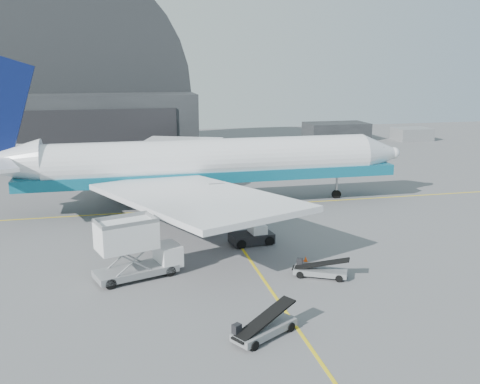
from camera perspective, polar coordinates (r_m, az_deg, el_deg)
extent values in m
plane|color=#565659|center=(47.36, 1.55, -7.94)|extent=(200.00, 200.00, 0.00)
cube|color=yellow|center=(65.93, -2.80, -1.68)|extent=(80.00, 0.25, 0.02)
cube|color=yellow|center=(45.56, 2.18, -8.82)|extent=(0.25, 40.00, 0.02)
cube|color=black|center=(108.77, -18.77, 6.90)|extent=(50.00, 28.00, 12.00)
cube|color=black|center=(94.97, -19.51, 5.35)|extent=(42.00, 0.40, 9.50)
cube|color=black|center=(125.90, 10.18, 5.48)|extent=(14.00, 8.00, 4.00)
cube|color=gray|center=(130.04, 17.82, 5.29)|extent=(8.00, 6.00, 2.80)
cylinder|color=white|center=(65.79, -2.95, 3.39)|extent=(39.65, 5.29, 5.29)
cone|color=white|center=(72.95, 14.57, 3.98)|extent=(4.85, 5.29, 5.29)
sphere|color=white|center=(73.98, 16.09, 4.02)|extent=(1.54, 1.54, 1.54)
cone|color=white|center=(65.90, -23.70, 2.85)|extent=(7.71, 5.29, 5.29)
cube|color=black|center=(72.25, 13.66, 4.48)|extent=(2.86, 2.42, 0.77)
cube|color=#0E5D76|center=(66.11, -2.93, 1.93)|extent=(46.26, 5.34, 1.32)
cube|color=white|center=(52.58, -5.14, -0.49)|extent=(20.31, 27.01, 1.61)
cube|color=white|center=(78.33, -7.83, 4.12)|extent=(20.31, 27.01, 1.61)
cube|color=white|center=(70.71, -23.49, 4.08)|extent=(6.74, 9.22, 0.39)
cylinder|color=gray|center=(57.74, -2.46, -0.97)|extent=(5.73, 2.97, 2.97)
cylinder|color=gray|center=(74.71, -4.94, 2.36)|extent=(5.73, 2.97, 2.97)
cylinder|color=#A5A5AA|center=(71.32, 10.27, 0.56)|extent=(0.31, 0.31, 3.08)
cylinder|color=black|center=(71.56, 10.24, -0.26)|extent=(1.21, 0.39, 1.21)
cylinder|color=black|center=(63.18, -4.30, -1.83)|extent=(1.43, 0.50, 1.43)
cylinder|color=black|center=(69.94, -5.18, -0.32)|extent=(1.43, 0.50, 1.43)
cube|color=gray|center=(45.61, -11.03, -8.24)|extent=(7.19, 4.63, 0.56)
cube|color=silver|center=(46.27, -7.69, -6.60)|extent=(2.49, 2.99, 1.78)
cube|color=black|center=(46.49, -6.76, -6.10)|extent=(0.74, 2.04, 1.00)
cube|color=silver|center=(44.33, -12.02, -4.57)|extent=(5.32, 4.11, 2.23)
cylinder|color=black|center=(45.53, -7.44, -8.36)|extent=(0.95, 0.60, 0.89)
cylinder|color=black|center=(47.54, -8.60, -7.43)|extent=(0.95, 0.60, 0.89)
cylinder|color=black|center=(43.91, -13.65, -9.50)|extent=(0.95, 0.60, 0.89)
cylinder|color=black|center=(46.00, -14.56, -8.47)|extent=(0.95, 0.60, 0.89)
cube|color=black|center=(52.94, 1.22, -4.91)|extent=(4.42, 2.78, 0.94)
cube|color=silver|center=(52.90, 1.86, -3.98)|extent=(1.68, 2.04, 0.94)
cylinder|color=black|center=(52.59, 3.13, -5.23)|extent=(0.98, 0.48, 0.94)
cylinder|color=black|center=(54.42, 2.27, -4.57)|extent=(0.98, 0.48, 0.94)
cylinder|color=black|center=(51.58, 0.12, -5.60)|extent=(0.98, 0.48, 0.94)
cylinder|color=black|center=(53.44, -0.65, -4.90)|extent=(0.98, 0.48, 0.94)
cube|color=gray|center=(35.97, 2.62, -14.45)|extent=(4.89, 3.84, 0.48)
cube|color=black|center=(35.62, 2.64, -13.38)|extent=(4.88, 3.54, 1.38)
cube|color=black|center=(34.86, -0.36, -14.40)|extent=(0.68, 0.65, 0.65)
cylinder|color=black|center=(36.75, 5.41, -14.14)|extent=(0.69, 0.57, 0.65)
cylinder|color=black|center=(37.62, 3.61, -13.40)|extent=(0.69, 0.57, 0.65)
cylinder|color=black|center=(34.50, 1.53, -16.06)|extent=(0.69, 0.57, 0.65)
cylinder|color=black|center=(35.43, -0.28, -15.20)|extent=(0.69, 0.57, 0.65)
cube|color=gray|center=(45.50, 8.56, -8.41)|extent=(4.60, 3.34, 0.45)
cube|color=black|center=(45.24, 8.59, -7.59)|extent=(4.62, 3.03, 1.28)
cube|color=black|center=(46.01, 6.41, -7.42)|extent=(0.63, 0.58, 0.60)
cylinder|color=black|center=(44.80, 10.52, -9.06)|extent=(0.65, 0.50, 0.60)
cylinder|color=black|center=(46.10, 10.64, -8.40)|extent=(0.65, 0.50, 0.60)
cylinder|color=black|center=(45.07, 6.42, -8.76)|extent=(0.65, 0.50, 0.60)
cylinder|color=black|center=(46.36, 6.66, -8.12)|extent=(0.65, 0.50, 0.60)
cube|color=#DF4207|center=(48.85, 7.01, -7.33)|extent=(0.34, 0.34, 0.03)
cone|color=#DF4207|center=(48.77, 7.02, -7.08)|extent=(0.34, 0.34, 0.49)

